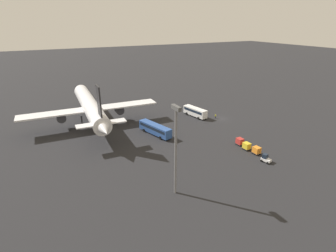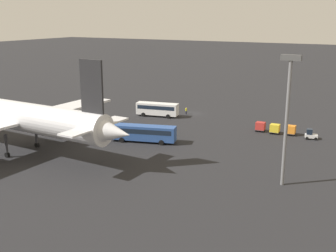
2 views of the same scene
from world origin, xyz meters
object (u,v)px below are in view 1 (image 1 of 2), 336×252
shuttle_bus_near (195,111)px  cargo_cart_yellow (247,146)px  shuttle_bus_far (155,129)px  baggage_tug (266,159)px  worker_person (215,116)px  cargo_cart_red (240,141)px  cargo_cart_orange (257,150)px  airplane (90,106)px

shuttle_bus_near → cargo_cart_yellow: size_ratio=5.17×
shuttle_bus_far → cargo_cart_yellow: size_ratio=6.38×
baggage_tug → worker_person: bearing=-29.2°
shuttle_bus_near → cargo_cart_yellow: (-29.73, 2.15, -0.79)m
shuttle_bus_far → worker_person: bearing=-98.5°
shuttle_bus_near → cargo_cart_red: size_ratio=5.17×
worker_person → cargo_cart_orange: cargo_cart_orange is taller
cargo_cart_red → baggage_tug: bearing=175.6°
airplane → cargo_cart_orange: airplane is taller
shuttle_bus_far → worker_person: size_ratio=7.55×
worker_person → cargo_cart_yellow: 25.63m
shuttle_bus_near → shuttle_bus_far: size_ratio=0.81×
baggage_tug → airplane: bearing=21.1°
worker_person → cargo_cart_yellow: bearing=162.7°
cargo_cart_orange → cargo_cart_red: bearing=1.8°
shuttle_bus_far → baggage_tug: 33.71m
cargo_cart_orange → worker_person: bearing=-14.4°
cargo_cart_yellow → airplane: bearing=41.3°
airplane → cargo_cart_red: bearing=-133.4°
shuttle_bus_far → baggage_tug: shuttle_bus_far is taller
worker_person → cargo_cart_red: bearing=161.1°
shuttle_bus_far → cargo_cart_orange: bearing=-158.2°
shuttle_bus_near → cargo_cart_yellow: 29.82m
airplane → baggage_tug: airplane is taller
shuttle_bus_far → cargo_cart_orange: size_ratio=6.38×
cargo_cart_orange → cargo_cart_red: (6.36, 0.20, 0.00)m
worker_person → cargo_cart_yellow: size_ratio=0.84×
worker_person → cargo_cart_red: cargo_cart_red is taller
shuttle_bus_far → cargo_cart_red: shuttle_bus_far is taller
shuttle_bus_far → baggage_tug: bearing=-163.9°
airplane → baggage_tug: (-46.18, -33.63, -5.71)m
shuttle_bus_far → cargo_cart_red: size_ratio=6.38×
baggage_tug → cargo_cart_red: bearing=-19.3°
airplane → cargo_cart_yellow: (-38.81, -34.10, -5.46)m
cargo_cart_yellow → shuttle_bus_far: bearing=40.5°
shuttle_bus_far → shuttle_bus_near: bearing=-83.0°
cargo_cart_yellow → worker_person: bearing=-17.3°
shuttle_bus_far → cargo_cart_orange: 30.82m
shuttle_bus_far → cargo_cart_yellow: (-21.29, -18.17, -0.79)m
cargo_cart_orange → cargo_cart_yellow: bearing=9.6°
cargo_cart_orange → shuttle_bus_far: bearing=37.4°
shuttle_bus_far → cargo_cart_yellow: shuttle_bus_far is taller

